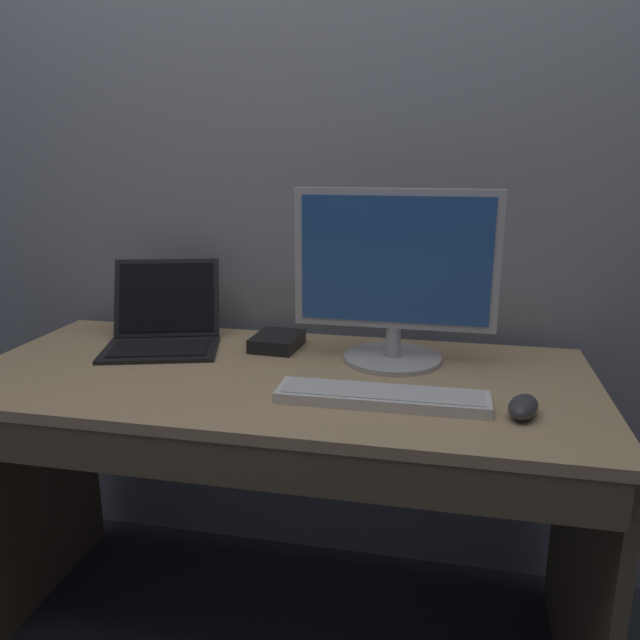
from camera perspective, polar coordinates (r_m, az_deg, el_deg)
The scene contains 8 objects.
ground_plane at distance 1.95m, azimuth -3.49°, elevation -26.79°, with size 14.00×14.00×0.00m, color #2D333D.
back_wall at distance 1.88m, azimuth -0.55°, elevation 19.51°, with size 4.73×0.04×2.89m, color gray.
desk at distance 1.61m, azimuth -3.99°, elevation -11.93°, with size 1.54×0.70×0.78m.
laptop_black at distance 1.81m, azimuth -14.14°, elevation -0.34°, with size 0.38×0.38×0.22m.
external_monitor at distance 1.57m, azimuth 6.86°, elevation 3.76°, with size 0.51×0.25×0.44m.
wired_keyboard at distance 1.36m, azimuth 5.71°, elevation -7.01°, with size 0.46×0.12×0.03m.
computer_mouse at distance 1.35m, azimuth 18.16°, elevation -7.58°, with size 0.06×0.11×0.04m, color #38383D.
external_drive_box at distance 1.73m, azimuth -3.96°, elevation -1.96°, with size 0.12×0.15×0.04m, color black.
Camera 1 is at (0.40, -1.40, 1.30)m, focal length 34.88 mm.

